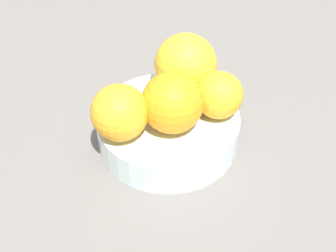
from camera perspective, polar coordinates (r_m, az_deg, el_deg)
The scene contains 6 objects.
ground_plane at distance 64.50cm, azimuth 0.00°, elevation -2.41°, with size 110.00×110.00×2.00cm, color #66605B.
fruit_bowl at distance 62.31cm, azimuth 0.00°, elevation -0.38°, with size 18.98×18.98×4.50cm.
orange_in_bowl_0 at distance 62.55cm, azimuth 2.18°, elevation 7.59°, with size 8.44×8.44×8.44cm, color yellow.
orange_in_bowl_1 at distance 56.82cm, azimuth 1.01°, elevation 2.98°, with size 7.79×7.79×7.79cm, color orange.
orange_in_bowl_2 at distance 56.13cm, azimuth -5.99°, elevation 1.65°, with size 7.10×7.10×7.10cm, color #F9A823.
orange_in_bowl_3 at distance 59.43cm, azimuth 6.30°, elevation 3.81°, with size 6.23×6.23×6.23cm, color #F9A823.
Camera 1 is at (12.21, 43.64, 44.90)cm, focal length 49.44 mm.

